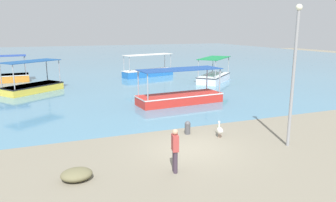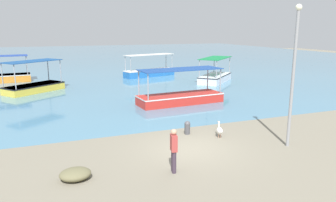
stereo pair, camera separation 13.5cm
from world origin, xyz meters
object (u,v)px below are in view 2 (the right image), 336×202
at_px(glass_bottle, 218,128).
at_px(pelican, 220,130).
at_px(fishing_boat_far_left, 149,72).
at_px(lamp_post, 294,70).
at_px(fishing_boat_far_right, 215,77).
at_px(fisherman_standing, 174,149).
at_px(fishing_boat_near_right, 180,96).
at_px(mooring_bollard, 187,127).
at_px(fishing_boat_outer, 34,86).
at_px(net_pile, 75,174).

bearing_deg(glass_bottle, pelican, -116.66).
xyz_separation_m(fishing_boat_far_left, lamp_post, (-1.01, -23.66, 2.97)).
distance_m(fishing_boat_far_right, glass_bottle, 16.21).
bearing_deg(fisherman_standing, fishing_boat_far_right, 56.84).
distance_m(pelican, lamp_post, 4.47).
bearing_deg(lamp_post, pelican, 136.80).
xyz_separation_m(fishing_boat_near_right, pelican, (-1.18, -7.69, -0.13)).
distance_m(mooring_bollard, glass_bottle, 1.80).
relative_size(fishing_boat_far_right, pelican, 6.43).
xyz_separation_m(fishing_boat_far_left, mooring_bollard, (-4.59, -20.41, -0.18)).
distance_m(fishing_boat_near_right, lamp_post, 10.38).
distance_m(fishing_boat_outer, net_pile, 18.45).
relative_size(pelican, lamp_post, 0.13).
distance_m(mooring_bollard, fisherman_standing, 4.64).
xyz_separation_m(lamp_post, mooring_bollard, (-3.58, 3.25, -3.15)).
bearing_deg(net_pile, pelican, 17.20).
height_order(fishing_boat_near_right, fishing_boat_far_left, fishing_boat_near_right).
height_order(fishing_boat_near_right, pelican, fishing_boat_near_right).
bearing_deg(fishing_boat_near_right, glass_bottle, -95.71).
relative_size(fishing_boat_near_right, pelican, 7.94).
relative_size(pelican, mooring_bollard, 1.17).
height_order(fishing_boat_outer, fishing_boat_far_left, fishing_boat_outer).
bearing_deg(fisherman_standing, fishing_boat_far_left, 74.09).
xyz_separation_m(fishing_boat_far_left, fishing_boat_far_right, (4.92, -6.21, -0.02)).
height_order(pelican, lamp_post, lamp_post).
relative_size(fishing_boat_far_right, mooring_bollard, 7.49).
bearing_deg(net_pile, fisherman_standing, -10.82).
bearing_deg(fishing_boat_far_left, fishing_boat_near_right, -98.83).
bearing_deg(glass_bottle, mooring_bollard, 178.61).
distance_m(fishing_boat_far_left, glass_bottle, 20.65).
distance_m(fishing_boat_near_right, glass_bottle, 6.71).
xyz_separation_m(fishing_boat_outer, fishing_boat_far_right, (16.95, -0.89, 0.01)).
bearing_deg(fishing_boat_outer, lamp_post, -59.01).
xyz_separation_m(pelican, lamp_post, (2.32, -2.18, 3.14)).
xyz_separation_m(fishing_boat_outer, mooring_bollard, (7.44, -15.10, -0.15)).
bearing_deg(fishing_boat_far_right, pelican, -118.35).
distance_m(fishing_boat_outer, lamp_post, 21.61).
xyz_separation_m(fisherman_standing, net_pile, (-3.52, 0.67, -0.70)).
height_order(fishing_boat_far_left, mooring_bollard, fishing_boat_far_left).
bearing_deg(pelican, net_pile, -162.80).
bearing_deg(fishing_boat_near_right, pelican, -98.74).
xyz_separation_m(fishing_boat_outer, fishing_boat_near_right, (9.88, -8.48, -0.00)).
relative_size(mooring_bollard, net_pile, 0.61).
relative_size(fishing_boat_far_left, pelican, 7.77).
height_order(fishing_boat_outer, lamp_post, lamp_post).
bearing_deg(net_pile, lamp_post, 0.20).
bearing_deg(fishing_boat_far_left, fishing_boat_far_right, -51.61).
bearing_deg(fisherman_standing, fishing_boat_near_right, 65.57).
relative_size(fishing_boat_far_right, net_pile, 4.59).
distance_m(fishing_boat_far_left, mooring_bollard, 20.92).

